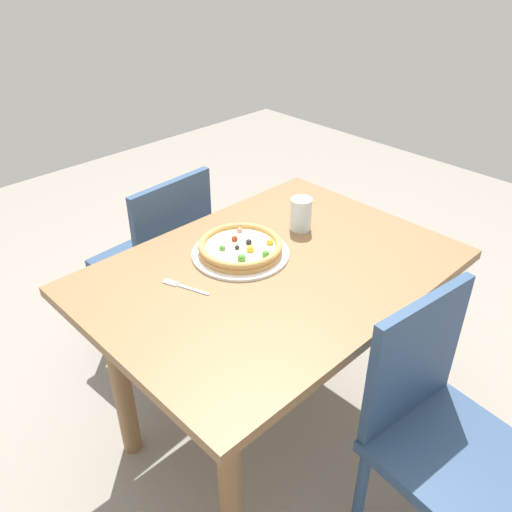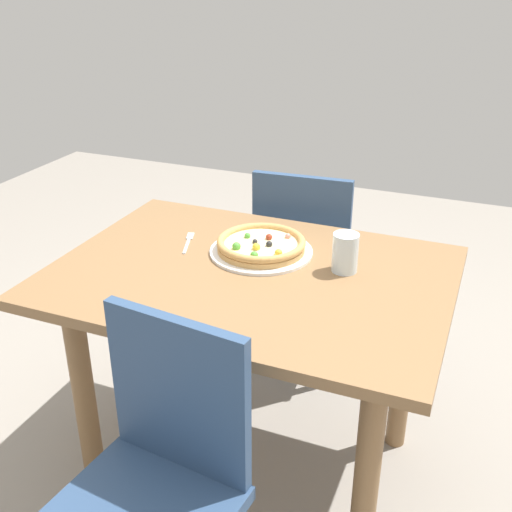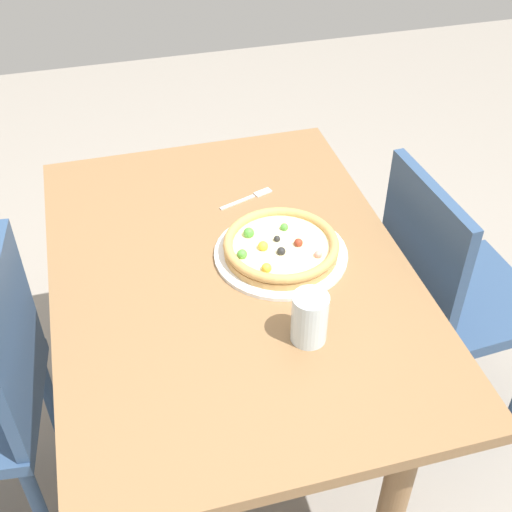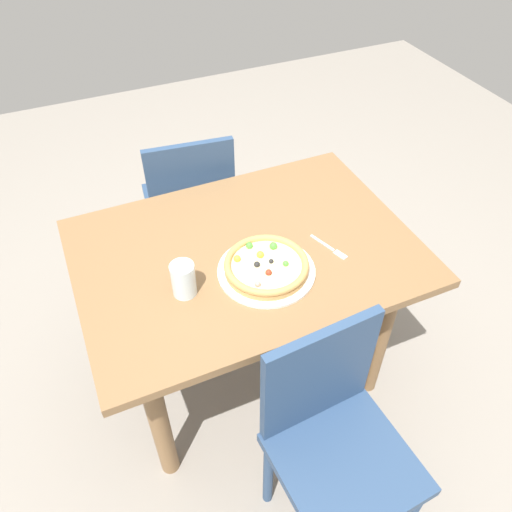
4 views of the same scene
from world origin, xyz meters
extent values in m
plane|color=gray|center=(0.00, 0.00, 0.00)|extent=(6.00, 6.00, 0.00)
cube|color=olive|center=(0.00, 0.00, 0.74)|extent=(1.20, 0.86, 0.03)
cylinder|color=olive|center=(-0.46, -0.29, 0.36)|extent=(0.07, 0.07, 0.72)
cylinder|color=olive|center=(0.46, -0.29, 0.36)|extent=(0.07, 0.07, 0.72)
cylinder|color=olive|center=(-0.46, 0.29, 0.36)|extent=(0.07, 0.07, 0.72)
cylinder|color=olive|center=(0.46, 0.29, 0.36)|extent=(0.07, 0.07, 0.72)
cylinder|color=navy|center=(0.16, -0.90, 0.22)|extent=(0.04, 0.04, 0.44)
cylinder|color=navy|center=(-0.18, -0.86, 0.22)|extent=(0.04, 0.04, 0.44)
cylinder|color=navy|center=(0.20, -0.56, 0.22)|extent=(0.04, 0.04, 0.44)
cylinder|color=navy|center=(-0.14, -0.52, 0.22)|extent=(0.04, 0.04, 0.44)
cube|color=navy|center=(0.01, -0.71, 0.46)|extent=(0.44, 0.44, 0.04)
cube|color=navy|center=(0.03, -0.53, 0.69)|extent=(0.38, 0.07, 0.42)
cylinder|color=navy|center=(-0.18, 0.53, 0.22)|extent=(0.04, 0.04, 0.44)
cylinder|color=navy|center=(0.16, 0.55, 0.22)|extent=(0.04, 0.04, 0.44)
cube|color=navy|center=(-0.02, 0.71, 0.46)|extent=(0.43, 0.43, 0.04)
cube|color=navy|center=(-0.01, 0.53, 0.69)|extent=(0.38, 0.06, 0.42)
cylinder|color=white|center=(-0.02, 0.13, 0.76)|extent=(0.33, 0.33, 0.01)
cylinder|color=tan|center=(-0.02, 0.13, 0.78)|extent=(0.28, 0.28, 0.02)
cylinder|color=beige|center=(-0.02, 0.13, 0.79)|extent=(0.25, 0.25, 0.01)
torus|color=tan|center=(-0.02, 0.13, 0.80)|extent=(0.29, 0.29, 0.02)
sphere|color=#262626|center=(0.01, 0.12, 0.80)|extent=(0.02, 0.02, 0.02)
sphere|color=#4C9E38|center=(-0.08, 0.07, 0.80)|extent=(0.03, 0.03, 0.03)
sphere|color=maroon|center=(-0.01, 0.17, 0.80)|extent=(0.02, 0.02, 0.02)
sphere|color=#4C9E38|center=(-0.08, 0.16, 0.80)|extent=(0.02, 0.02, 0.02)
sphere|color=gold|center=(0.06, 0.07, 0.80)|extent=(0.02, 0.02, 0.02)
sphere|color=#E58C7F|center=(0.05, 0.21, 0.80)|extent=(0.02, 0.02, 0.02)
sphere|color=#4C9E38|center=(0.00, 0.03, 0.80)|extent=(0.02, 0.02, 0.02)
sphere|color=gold|center=(-0.02, 0.09, 0.80)|extent=(0.03, 0.03, 0.03)
sphere|color=#262626|center=(-0.04, 0.13, 0.80)|extent=(0.02, 0.02, 0.02)
cube|color=silver|center=(-0.26, 0.08, 0.76)|extent=(0.05, 0.11, 0.00)
cube|color=silver|center=(-0.29, 0.16, 0.76)|extent=(0.04, 0.05, 0.00)
cylinder|color=silver|center=(0.26, 0.11, 0.82)|extent=(0.08, 0.08, 0.12)
camera|label=1|loc=(-1.05, -1.00, 1.73)|focal=37.26mm
camera|label=2|loc=(0.65, -1.55, 1.62)|focal=43.49mm
camera|label=3|loc=(1.19, -0.26, 1.83)|focal=46.70mm
camera|label=4|loc=(0.49, 1.22, 1.99)|focal=35.40mm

